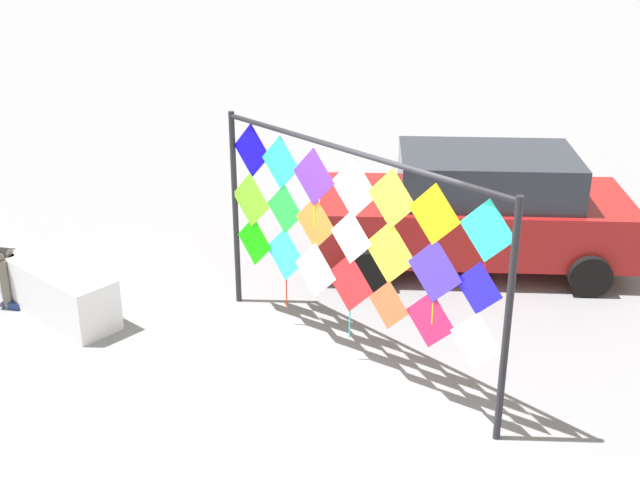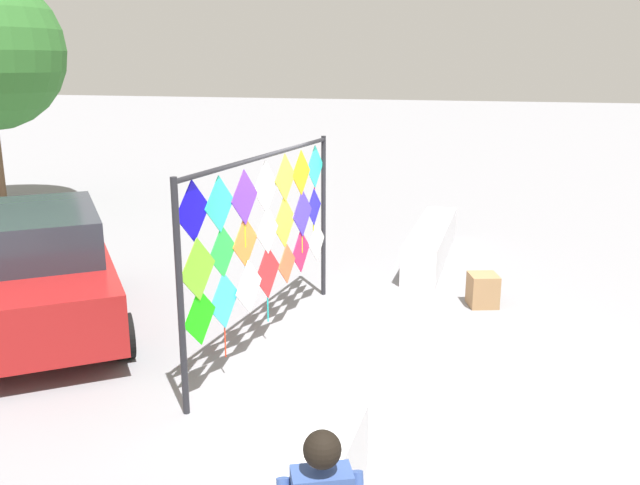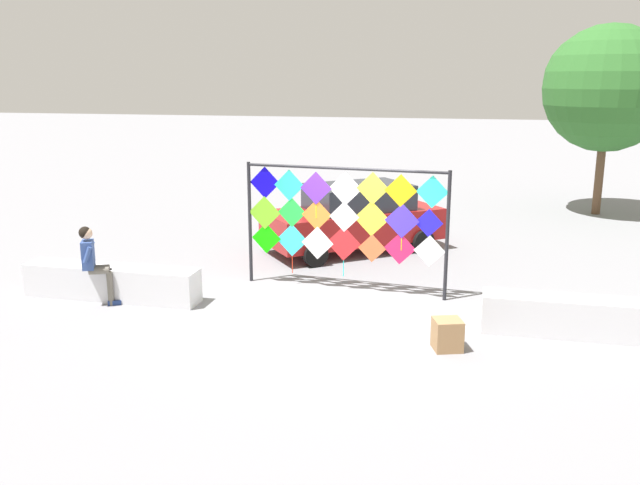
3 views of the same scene
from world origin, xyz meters
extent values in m
plane|color=gray|center=(0.00, 0.00, 0.00)|extent=(120.00, 120.00, 0.00)
cube|color=silver|center=(4.29, -0.28, 0.32)|extent=(3.43, 0.58, 0.64)
cylinder|color=#232328|center=(-2.09, 1.45, 1.24)|extent=(0.07, 0.07, 2.48)
cylinder|color=#232328|center=(1.89, 1.10, 1.24)|extent=(0.07, 0.07, 2.48)
cylinder|color=#232328|center=(-0.10, 1.28, 2.43)|extent=(3.99, 0.41, 0.06)
cube|color=#14F906|center=(-1.74, 1.42, 0.94)|extent=(0.63, 0.07, 0.63)
cube|color=#37DBF3|center=(-1.19, 1.39, 0.93)|extent=(0.66, 0.07, 0.66)
cylinder|color=red|center=(-1.19, 1.40, 0.42)|extent=(0.02, 0.02, 0.36)
cube|color=white|center=(-0.64, 1.31, 0.92)|extent=(0.67, 0.07, 0.67)
cube|color=red|center=(-0.11, 1.27, 0.95)|extent=(0.69, 0.07, 0.69)
cylinder|color=#16E5E0|center=(-0.11, 1.28, 0.44)|extent=(0.02, 0.02, 0.33)
cube|color=orange|center=(0.47, 1.21, 0.90)|extent=(0.55, 0.06, 0.56)
cube|color=#EE1F58|center=(1.00, 1.18, 0.94)|extent=(0.62, 0.07, 0.63)
cube|color=white|center=(1.57, 1.11, 0.94)|extent=(0.61, 0.07, 0.61)
cube|color=#77CD25|center=(-1.76, 1.41, 1.46)|extent=(0.68, 0.07, 0.68)
cube|color=#25DC42|center=(-1.18, 1.39, 1.50)|extent=(0.59, 0.06, 0.60)
cylinder|color=#E516C4|center=(-1.18, 1.40, 1.07)|extent=(0.02, 0.02, 0.26)
cube|color=orange|center=(-0.66, 1.33, 1.48)|extent=(0.62, 0.07, 0.62)
cylinder|color=#168EE5|center=(-0.66, 1.34, 1.01)|extent=(0.02, 0.02, 0.32)
cube|color=white|center=(-0.10, 1.26, 1.49)|extent=(0.60, 0.07, 0.60)
cylinder|color=#16E565|center=(-0.10, 1.27, 1.03)|extent=(0.02, 0.02, 0.31)
cube|color=yellow|center=(0.44, 1.23, 1.48)|extent=(0.69, 0.07, 0.69)
cube|color=#4631E2|center=(1.03, 1.16, 1.48)|extent=(0.67, 0.07, 0.67)
cylinder|color=#CDE516|center=(1.04, 1.17, 1.03)|extent=(0.02, 0.02, 0.24)
cube|color=#201AEE|center=(1.54, 1.14, 1.47)|extent=(0.54, 0.06, 0.54)
cylinder|color=yellow|center=(1.54, 1.15, 1.08)|extent=(0.02, 0.02, 0.25)
cube|color=#0D05E6|center=(-1.75, 1.44, 2.07)|extent=(0.64, 0.07, 0.64)
cube|color=#28DCBB|center=(-1.23, 1.38, 2.05)|extent=(0.62, 0.07, 0.63)
cube|color=#682ECF|center=(-0.67, 1.32, 2.02)|extent=(0.65, 0.07, 0.65)
cylinder|color=#9BE516|center=(-0.67, 1.33, 1.56)|extent=(0.02, 0.02, 0.28)
cube|color=white|center=(-0.08, 1.28, 2.04)|extent=(0.66, 0.07, 0.66)
cube|color=yellow|center=(0.46, 1.21, 2.07)|extent=(0.63, 0.07, 0.63)
cube|color=#E9AE10|center=(0.99, 1.16, 2.06)|extent=(0.62, 0.07, 0.62)
cube|color=#2EF9DE|center=(1.58, 1.14, 2.06)|extent=(0.61, 0.07, 0.61)
cylinder|color=red|center=(1.58, 1.15, 1.62)|extent=(0.02, 0.02, 0.26)
sphere|color=#DBB293|center=(-4.48, -0.69, 1.36)|extent=(0.22, 0.22, 0.22)
sphere|color=black|center=(-4.50, -0.70, 1.38)|extent=(0.22, 0.22, 0.22)
cube|color=maroon|center=(-0.50, 4.40, 0.65)|extent=(4.39, 4.01, 0.75)
cube|color=#282D38|center=(-0.38, 4.49, 1.32)|extent=(2.82, 2.69, 0.60)
cylinder|color=black|center=(-1.05, 2.81, 0.28)|extent=(0.57, 0.52, 0.56)
cylinder|color=black|center=(1.17, 4.58, 0.28)|extent=(0.57, 0.52, 0.56)
cube|color=#9E754C|center=(2.06, -1.33, 0.24)|extent=(0.53, 0.52, 0.49)
sphere|color=#2D6628|center=(6.37, 10.33, 3.92)|extent=(2.61, 2.61, 2.61)
camera|label=1|loc=(5.05, -5.01, 4.87)|focal=46.88mm
camera|label=2|loc=(-7.80, -1.63, 3.52)|focal=37.99mm
camera|label=3|loc=(2.38, -11.34, 4.12)|focal=37.97mm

